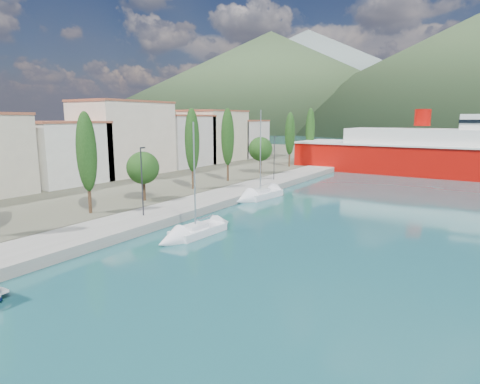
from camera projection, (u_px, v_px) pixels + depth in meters
The scene contains 9 objects.
ground at pixel (426, 150), 121.16m from camera, with size 1400.00×1400.00×0.00m, color #1D5358.
quay at pixel (229, 195), 47.39m from camera, with size 5.00×88.00×0.80m, color gray.
land_strip at pixel (91, 167), 75.56m from camera, with size 70.00×148.00×0.70m, color #565644.
town_buildings at pixel (151, 141), 67.55m from camera, with size 9.20×69.20×11.30m.
tree_row at pixel (221, 145), 53.93m from camera, with size 3.78×63.18×10.67m.
lamp_posts at pixel (158, 176), 36.88m from camera, with size 0.15×45.08×6.06m.
sailboat_near at pixel (184, 236), 31.29m from camera, with size 2.53×6.99×9.85m.
sailboat_mid at pixel (253, 197), 46.42m from camera, with size 3.31×7.88×11.25m.
ferry at pixel (475, 155), 64.29m from camera, with size 57.81×12.76×11.46m.
Camera 1 is at (16.76, -12.79, 9.30)m, focal length 30.00 mm.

